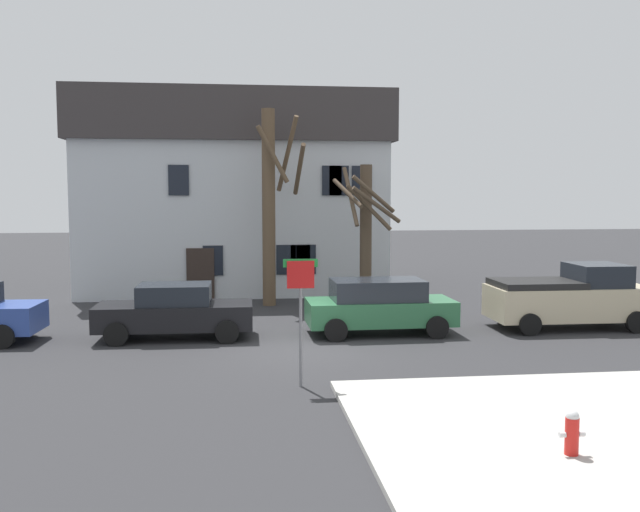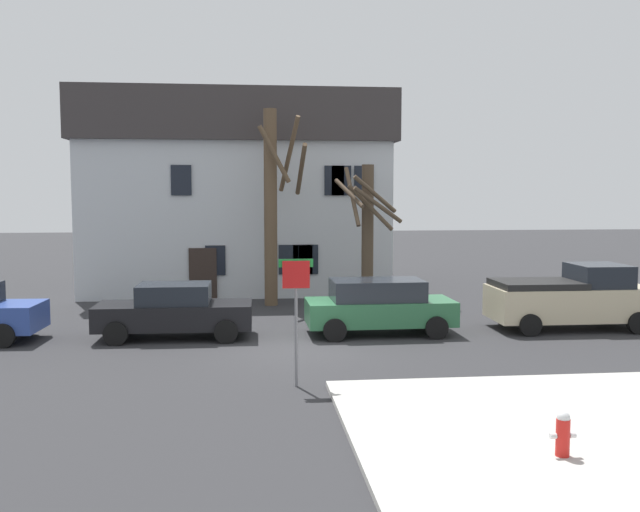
% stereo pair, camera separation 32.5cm
% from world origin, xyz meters
% --- Properties ---
extents(ground_plane, '(120.00, 120.00, 0.00)m').
position_xyz_m(ground_plane, '(0.00, 0.00, 0.00)').
color(ground_plane, '#2D2D30').
extents(sidewalk_slab, '(9.57, 7.50, 0.12)m').
position_xyz_m(sidewalk_slab, '(5.12, -7.42, 0.06)').
color(sidewalk_slab, '#B7B5AD').
rests_on(sidewalk_slab, ground_plane).
extents(building_main, '(13.30, 8.06, 8.52)m').
position_xyz_m(building_main, '(-1.78, 13.12, 4.34)').
color(building_main, silver).
rests_on(building_main, ground_plane).
extents(tree_bare_near, '(1.82, 2.46, 7.45)m').
position_xyz_m(tree_bare_near, '(-0.38, 7.75, 3.95)').
color(tree_bare_near, brown).
rests_on(tree_bare_near, ground_plane).
extents(tree_bare_mid, '(2.42, 1.76, 5.36)m').
position_xyz_m(tree_bare_mid, '(3.11, 6.96, 2.96)').
color(tree_bare_mid, '#4C3D2D').
rests_on(tree_bare_mid, ground_plane).
extents(car_black_sedan, '(4.57, 2.03, 1.62)m').
position_xyz_m(car_black_sedan, '(-3.53, 1.95, 0.81)').
color(car_black_sedan, black).
rests_on(car_black_sedan, ground_plane).
extents(car_green_wagon, '(4.47, 2.10, 1.68)m').
position_xyz_m(car_green_wagon, '(2.60, 1.87, 0.88)').
color(car_green_wagon, '#2D6B42').
rests_on(car_green_wagon, ground_plane).
extents(pickup_truck_beige, '(5.04, 2.27, 2.05)m').
position_xyz_m(pickup_truck_beige, '(8.83, 2.06, 0.99)').
color(pickup_truck_beige, '#C6B793').
rests_on(pickup_truck_beige, ground_plane).
extents(fire_hydrant, '(0.42, 0.22, 0.73)m').
position_xyz_m(fire_hydrant, '(3.57, -8.43, 0.50)').
color(fire_hydrant, red).
rests_on(fire_hydrant, sidewalk_slab).
extents(street_sign_pole, '(0.76, 0.07, 2.84)m').
position_xyz_m(street_sign_pole, '(-0.32, -3.60, 1.99)').
color(street_sign_pole, slate).
rests_on(street_sign_pole, ground_plane).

